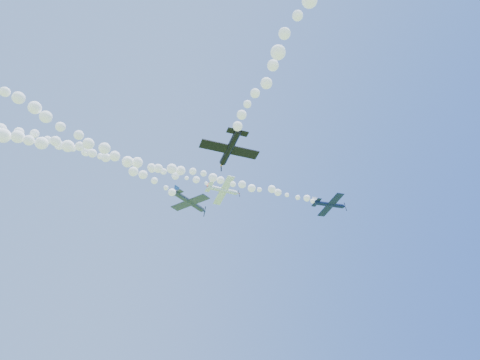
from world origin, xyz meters
name	(u,v)px	position (x,y,z in m)	size (l,w,h in m)	color
plane_white	(223,190)	(3.92, 9.20, 53.16)	(8.08, 8.09, 2.72)	white
smoke_trail_white	(32,135)	(-34.00, 7.43, 52.84)	(71.13, 6.08, 3.28)	white
plane_navy	(330,205)	(25.13, 1.00, 50.23)	(8.17, 8.50, 2.26)	#0D173C
smoke_trail_navy	(155,166)	(-12.06, 3.38, 50.00)	(69.56, 7.23, 3.13)	white
plane_grey	(190,202)	(-5.34, 1.58, 42.60)	(7.81, 8.26, 2.60)	#323949
plane_black	(230,149)	(-5.52, -17.05, 39.72)	(8.46, 8.02, 2.58)	black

